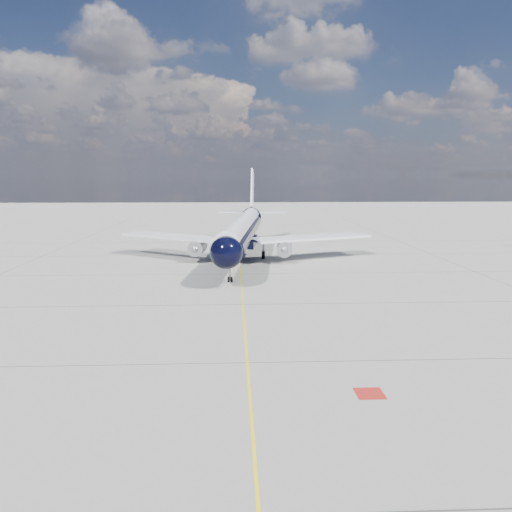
% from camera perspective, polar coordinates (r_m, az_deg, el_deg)
% --- Properties ---
extents(ground, '(320.00, 320.00, 0.00)m').
position_cam_1_polar(ground, '(67.42, -1.85, -1.21)').
color(ground, gray).
rests_on(ground, ground).
extents(taxiway_centerline, '(0.16, 160.00, 0.01)m').
position_cam_1_polar(taxiway_centerline, '(62.51, -1.79, -2.04)').
color(taxiway_centerline, yellow).
rests_on(taxiway_centerline, ground).
extents(red_marking, '(1.60, 1.60, 0.01)m').
position_cam_1_polar(red_marking, '(30.00, 12.86, -15.06)').
color(red_marking, maroon).
rests_on(red_marking, ground).
extents(main_airliner, '(38.18, 46.71, 13.49)m').
position_cam_1_polar(main_airliner, '(73.72, -1.52, 2.98)').
color(main_airliner, black).
rests_on(main_airliner, ground).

